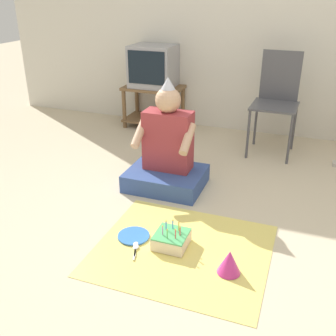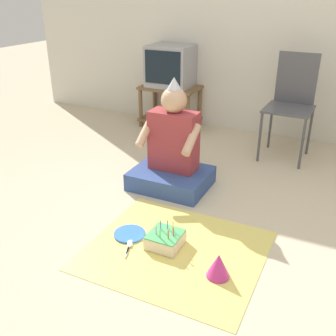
# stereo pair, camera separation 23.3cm
# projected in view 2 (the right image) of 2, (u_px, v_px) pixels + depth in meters

# --- Properties ---
(ground_plane) EXTENTS (16.00, 16.00, 0.00)m
(ground_plane) POSITION_uv_depth(u_px,v_px,m) (219.00, 256.00, 2.34)
(ground_plane) COLOR beige
(wall_back) EXTENTS (6.40, 0.06, 2.55)m
(wall_back) POSITION_uv_depth(u_px,v_px,m) (307.00, 8.00, 3.68)
(wall_back) COLOR beige
(wall_back) RESTS_ON ground_plane
(tv_stand) EXTENTS (0.64, 0.41, 0.46)m
(tv_stand) POSITION_uv_depth(u_px,v_px,m) (170.00, 103.00, 4.43)
(tv_stand) COLOR brown
(tv_stand) RESTS_ON ground_plane
(tv) EXTENTS (0.47, 0.39, 0.44)m
(tv) POSITION_uv_depth(u_px,v_px,m) (170.00, 66.00, 4.26)
(tv) COLOR #99999E
(tv) RESTS_ON tv_stand
(folding_chair) EXTENTS (0.42, 0.43, 0.94)m
(folding_chair) POSITION_uv_depth(u_px,v_px,m) (292.00, 99.00, 3.54)
(folding_chair) COLOR #4C4C51
(folding_chair) RESTS_ON ground_plane
(person_seated) EXTENTS (0.59, 0.47, 0.87)m
(person_seated) POSITION_uv_depth(u_px,v_px,m) (172.00, 155.00, 3.08)
(person_seated) COLOR #334C8C
(person_seated) RESTS_ON ground_plane
(party_cloth) EXTENTS (1.04, 0.92, 0.01)m
(party_cloth) POSITION_uv_depth(u_px,v_px,m) (175.00, 250.00, 2.40)
(party_cloth) COLOR #EAD666
(party_cloth) RESTS_ON ground_plane
(birthday_cake) EXTENTS (0.20, 0.20, 0.15)m
(birthday_cake) POSITION_uv_depth(u_px,v_px,m) (165.00, 239.00, 2.42)
(birthday_cake) COLOR #F4E0C6
(birthday_cake) RESTS_ON party_cloth
(party_hat_blue) EXTENTS (0.13, 0.13, 0.14)m
(party_hat_blue) POSITION_uv_depth(u_px,v_px,m) (218.00, 265.00, 2.15)
(party_hat_blue) COLOR #CC338C
(party_hat_blue) RESTS_ON party_cloth
(paper_plate) EXTENTS (0.20, 0.20, 0.01)m
(paper_plate) POSITION_uv_depth(u_px,v_px,m) (130.00, 234.00, 2.54)
(paper_plate) COLOR blue
(paper_plate) RESTS_ON party_cloth
(plastic_spoon_near) EXTENTS (0.07, 0.14, 0.01)m
(plastic_spoon_near) POSITION_uv_depth(u_px,v_px,m) (130.00, 244.00, 2.44)
(plastic_spoon_near) COLOR white
(plastic_spoon_near) RESTS_ON party_cloth
(plastic_spoon_far) EXTENTS (0.06, 0.14, 0.01)m
(plastic_spoon_far) POSITION_uv_depth(u_px,v_px,m) (129.00, 247.00, 2.41)
(plastic_spoon_far) COLOR white
(plastic_spoon_far) RESTS_ON party_cloth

